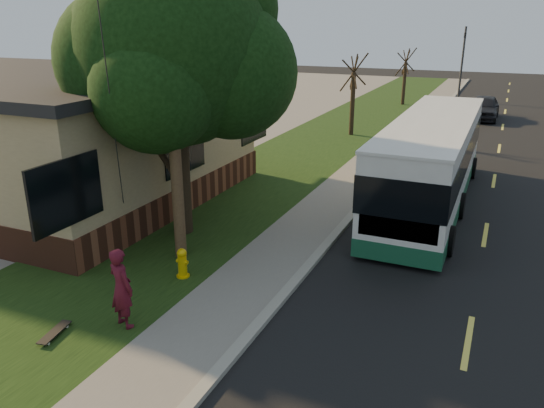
{
  "coord_description": "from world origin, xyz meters",
  "views": [
    {
      "loc": [
        4.09,
        -9.74,
        6.01
      ],
      "look_at": [
        -1.13,
        2.04,
        1.5
      ],
      "focal_mm": 35.0,
      "sensor_mm": 36.0,
      "label": 1
    }
  ],
  "objects_px": {
    "utility_pole": "(170,81)",
    "bare_tree_near": "(353,96)",
    "bare_tree_far": "(405,78)",
    "transit_bus": "(431,160)",
    "traffic_signal": "(462,59)",
    "distant_car": "(484,107)",
    "skateboard_main": "(55,332)",
    "skateboarder": "(121,288)",
    "dumpster": "(65,188)",
    "leafy_tree": "(177,52)",
    "fire_hydrant": "(182,263)"
  },
  "relations": [
    {
      "from": "utility_pole",
      "to": "bare_tree_near",
      "type": "xyz_separation_m",
      "value": [
        -0.19,
        17.01,
        -2.48
      ]
    },
    {
      "from": "bare_tree_near",
      "to": "bare_tree_far",
      "type": "distance_m",
      "value": 12.01
    },
    {
      "from": "utility_pole",
      "to": "transit_bus",
      "type": "bearing_deg",
      "value": 53.05
    },
    {
      "from": "traffic_signal",
      "to": "distant_car",
      "type": "height_order",
      "value": "traffic_signal"
    },
    {
      "from": "skateboard_main",
      "to": "distant_car",
      "type": "relative_size",
      "value": 0.21
    },
    {
      "from": "transit_bus",
      "to": "skateboarder",
      "type": "xyz_separation_m",
      "value": [
        -4.51,
        -10.38,
        -0.66
      ]
    },
    {
      "from": "utility_pole",
      "to": "dumpster",
      "type": "height_order",
      "value": "utility_pole"
    },
    {
      "from": "utility_pole",
      "to": "bare_tree_near",
      "type": "relative_size",
      "value": 2.11
    },
    {
      "from": "skateboarder",
      "to": "bare_tree_near",
      "type": "bearing_deg",
      "value": -69.13
    },
    {
      "from": "transit_bus",
      "to": "distant_car",
      "type": "height_order",
      "value": "transit_bus"
    },
    {
      "from": "bare_tree_far",
      "to": "dumpster",
      "type": "relative_size",
      "value": 2.12
    },
    {
      "from": "leafy_tree",
      "to": "bare_tree_near",
      "type": "bearing_deg",
      "value": 87.5
    },
    {
      "from": "utility_pole",
      "to": "transit_bus",
      "type": "relative_size",
      "value": 0.83
    },
    {
      "from": "bare_tree_far",
      "to": "utility_pole",
      "type": "bearing_deg",
      "value": -90.6
    },
    {
      "from": "skateboard_main",
      "to": "distant_car",
      "type": "distance_m",
      "value": 30.17
    },
    {
      "from": "bare_tree_far",
      "to": "distant_car",
      "type": "bearing_deg",
      "value": -32.7
    },
    {
      "from": "bare_tree_far",
      "to": "traffic_signal",
      "type": "relative_size",
      "value": 0.73
    },
    {
      "from": "utility_pole",
      "to": "traffic_signal",
      "type": "relative_size",
      "value": 1.65
    },
    {
      "from": "utility_pole",
      "to": "traffic_signal",
      "type": "distance_m",
      "value": 33.26
    },
    {
      "from": "utility_pole",
      "to": "skateboarder",
      "type": "relative_size",
      "value": 5.32
    },
    {
      "from": "utility_pole",
      "to": "bare_tree_far",
      "type": "height_order",
      "value": "utility_pole"
    },
    {
      "from": "utility_pole",
      "to": "distant_car",
      "type": "height_order",
      "value": "utility_pole"
    },
    {
      "from": "distant_car",
      "to": "fire_hydrant",
      "type": "bearing_deg",
      "value": -100.8
    },
    {
      "from": "traffic_signal",
      "to": "bare_tree_near",
      "type": "bearing_deg",
      "value": -104.04
    },
    {
      "from": "transit_bus",
      "to": "bare_tree_near",
      "type": "bearing_deg",
      "value": 118.99
    },
    {
      "from": "utility_pole",
      "to": "distant_car",
      "type": "distance_m",
      "value": 26.32
    },
    {
      "from": "fire_hydrant",
      "to": "dumpster",
      "type": "distance_m",
      "value": 6.94
    },
    {
      "from": "distant_car",
      "to": "utility_pole",
      "type": "bearing_deg",
      "value": -102.75
    },
    {
      "from": "utility_pole",
      "to": "dumpster",
      "type": "bearing_deg",
      "value": 162.53
    },
    {
      "from": "bare_tree_far",
      "to": "transit_bus",
      "type": "bearing_deg",
      "value": -77.14
    },
    {
      "from": "leafy_tree",
      "to": "distant_car",
      "type": "distance_m",
      "value": 25.05
    },
    {
      "from": "fire_hydrant",
      "to": "skateboard_main",
      "type": "distance_m",
      "value": 3.34
    },
    {
      "from": "dumpster",
      "to": "traffic_signal",
      "type": "bearing_deg",
      "value": 73.15
    },
    {
      "from": "leafy_tree",
      "to": "bare_tree_far",
      "type": "xyz_separation_m",
      "value": [
        1.17,
        27.35,
        -3.16
      ]
    },
    {
      "from": "traffic_signal",
      "to": "skateboarder",
      "type": "relative_size",
      "value": 3.22
    },
    {
      "from": "transit_bus",
      "to": "skateboarder",
      "type": "distance_m",
      "value": 11.34
    },
    {
      "from": "bare_tree_far",
      "to": "skateboarder",
      "type": "xyz_separation_m",
      "value": [
        0.5,
        -32.32,
        -1.08
      ]
    },
    {
      "from": "skateboard_main",
      "to": "distant_car",
      "type": "height_order",
      "value": "distant_car"
    },
    {
      "from": "leafy_tree",
      "to": "transit_bus",
      "type": "distance_m",
      "value": 8.96
    },
    {
      "from": "leafy_tree",
      "to": "skateboard_main",
      "type": "bearing_deg",
      "value": -83.79
    },
    {
      "from": "bare_tree_near",
      "to": "dumpster",
      "type": "xyz_separation_m",
      "value": [
        -5.46,
        -15.23,
        -1.42
      ]
    },
    {
      "from": "fire_hydrant",
      "to": "skateboarder",
      "type": "relative_size",
      "value": 0.43
    },
    {
      "from": "bare_tree_far",
      "to": "distant_car",
      "type": "height_order",
      "value": "bare_tree_far"
    },
    {
      "from": "leafy_tree",
      "to": "skateboarder",
      "type": "xyz_separation_m",
      "value": [
        1.67,
        -4.97,
        -4.24
      ]
    },
    {
      "from": "fire_hydrant",
      "to": "skateboard_main",
      "type": "relative_size",
      "value": 0.82
    },
    {
      "from": "dumpster",
      "to": "fire_hydrant",
      "type": "bearing_deg",
      "value": -23.56
    },
    {
      "from": "utility_pole",
      "to": "bare_tree_near",
      "type": "height_order",
      "value": "utility_pole"
    },
    {
      "from": "utility_pole",
      "to": "bare_tree_far",
      "type": "relative_size",
      "value": 2.25
    },
    {
      "from": "fire_hydrant",
      "to": "leafy_tree",
      "type": "distance_m",
      "value": 5.65
    },
    {
      "from": "bare_tree_far",
      "to": "transit_bus",
      "type": "distance_m",
      "value": 22.51
    }
  ]
}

